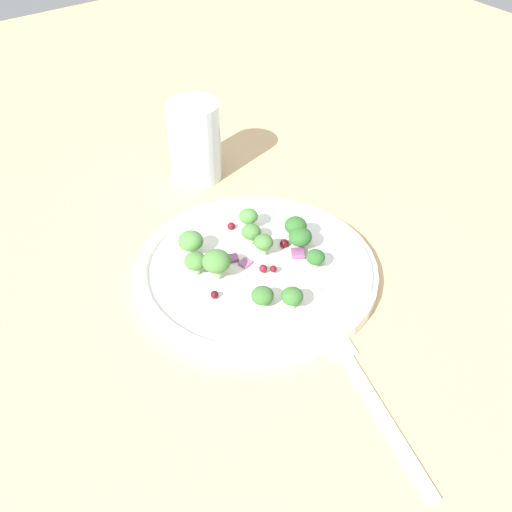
{
  "coord_description": "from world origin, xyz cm",
  "views": [
    {
      "loc": [
        -40.84,
        28.35,
        44.62
      ],
      "look_at": [
        -0.81,
        -0.79,
        2.7
      ],
      "focal_mm": 43.94,
      "sensor_mm": 36.0,
      "label": 1
    }
  ],
  "objects_px": {
    "broccoli_floret_0": "(296,294)",
    "broccoli_floret_1": "(295,225)",
    "plate": "(256,269)",
    "water_glass": "(195,141)",
    "broccoli_floret_2": "(191,241)",
    "fork": "(370,394)"
  },
  "relations": [
    {
      "from": "broccoli_floret_1",
      "to": "fork",
      "type": "height_order",
      "value": "broccoli_floret_1"
    },
    {
      "from": "plate",
      "to": "broccoli_floret_2",
      "type": "xyz_separation_m",
      "value": [
        0.06,
        0.04,
        0.02
      ]
    },
    {
      "from": "broccoli_floret_0",
      "to": "water_glass",
      "type": "relative_size",
      "value": 0.21
    },
    {
      "from": "plate",
      "to": "fork",
      "type": "relative_size",
      "value": 1.4
    },
    {
      "from": "broccoli_floret_0",
      "to": "water_glass",
      "type": "bearing_deg",
      "value": -11.46
    },
    {
      "from": "broccoli_floret_1",
      "to": "fork",
      "type": "distance_m",
      "value": 0.21
    },
    {
      "from": "water_glass",
      "to": "plate",
      "type": "bearing_deg",
      "value": 165.53
    },
    {
      "from": "plate",
      "to": "broccoli_floret_0",
      "type": "relative_size",
      "value": 11.79
    },
    {
      "from": "broccoli_floret_0",
      "to": "fork",
      "type": "distance_m",
      "value": 0.12
    },
    {
      "from": "broccoli_floret_1",
      "to": "plate",
      "type": "bearing_deg",
      "value": 99.06
    },
    {
      "from": "plate",
      "to": "broccoli_floret_1",
      "type": "relative_size",
      "value": 10.45
    },
    {
      "from": "broccoli_floret_0",
      "to": "broccoli_floret_1",
      "type": "bearing_deg",
      "value": -37.88
    },
    {
      "from": "broccoli_floret_2",
      "to": "water_glass",
      "type": "distance_m",
      "value": 0.18
    },
    {
      "from": "broccoli_floret_0",
      "to": "fork",
      "type": "bearing_deg",
      "value": 175.3
    },
    {
      "from": "plate",
      "to": "water_glass",
      "type": "bearing_deg",
      "value": -14.47
    },
    {
      "from": "plate",
      "to": "water_glass",
      "type": "relative_size",
      "value": 2.53
    },
    {
      "from": "broccoli_floret_0",
      "to": "broccoli_floret_2",
      "type": "relative_size",
      "value": 0.8
    },
    {
      "from": "plate",
      "to": "broccoli_floret_0",
      "type": "height_order",
      "value": "broccoli_floret_0"
    },
    {
      "from": "broccoli_floret_2",
      "to": "broccoli_floret_0",
      "type": "bearing_deg",
      "value": -161.85
    },
    {
      "from": "broccoli_floret_1",
      "to": "water_glass",
      "type": "xyz_separation_m",
      "value": [
        0.19,
        0.01,
        0.02
      ]
    },
    {
      "from": "plate",
      "to": "broccoli_floret_2",
      "type": "relative_size",
      "value": 9.47
    },
    {
      "from": "plate",
      "to": "broccoli_floret_2",
      "type": "distance_m",
      "value": 0.08
    }
  ]
}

